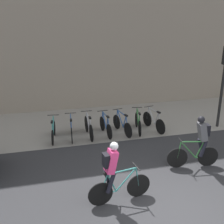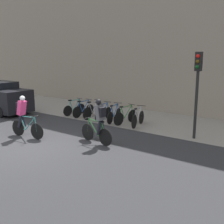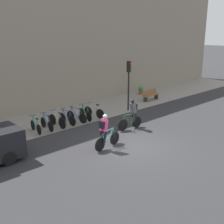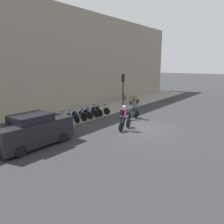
# 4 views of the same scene
# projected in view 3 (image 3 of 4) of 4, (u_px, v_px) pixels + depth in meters

# --- Properties ---
(ground) EXTENTS (200.00, 200.00, 0.00)m
(ground) POSITION_uv_depth(u_px,v_px,m) (135.00, 147.00, 14.08)
(ground) COLOR #2B2B2D
(kerb_strip) EXTENTS (44.00, 4.50, 0.01)m
(kerb_strip) POSITION_uv_depth(u_px,v_px,m) (61.00, 118.00, 18.83)
(kerb_strip) COLOR gray
(kerb_strip) RESTS_ON ground
(building_facade) EXTENTS (44.00, 0.60, 9.93)m
(building_facade) POSITION_uv_depth(u_px,v_px,m) (36.00, 41.00, 19.24)
(building_facade) COLOR gray
(building_facade) RESTS_ON ground
(cyclist_pink) EXTENTS (1.78, 0.50, 1.78)m
(cyclist_pink) POSITION_uv_depth(u_px,v_px,m) (105.00, 131.00, 13.59)
(cyclist_pink) COLOR black
(cyclist_pink) RESTS_ON ground
(cyclist_grey) EXTENTS (1.72, 0.52, 1.79)m
(cyclist_grey) POSITION_uv_depth(u_px,v_px,m) (132.00, 113.00, 16.47)
(cyclist_grey) COLOR black
(cyclist_grey) RESTS_ON ground
(parked_bike_0) EXTENTS (0.46, 1.55, 0.94)m
(parked_bike_0) POSITION_uv_depth(u_px,v_px,m) (36.00, 126.00, 15.99)
(parked_bike_0) COLOR black
(parked_bike_0) RESTS_ON ground
(parked_bike_1) EXTENTS (0.46, 1.63, 0.95)m
(parked_bike_1) POSITION_uv_depth(u_px,v_px,m) (47.00, 123.00, 16.45)
(parked_bike_1) COLOR black
(parked_bike_1) RESTS_ON ground
(parked_bike_2) EXTENTS (0.46, 1.72, 0.98)m
(parked_bike_2) POSITION_uv_depth(u_px,v_px,m) (57.00, 120.00, 16.92)
(parked_bike_2) COLOR black
(parked_bike_2) RESTS_ON ground
(parked_bike_3) EXTENTS (0.46, 1.58, 0.95)m
(parked_bike_3) POSITION_uv_depth(u_px,v_px,m) (67.00, 118.00, 17.39)
(parked_bike_3) COLOR black
(parked_bike_3) RESTS_ON ground
(parked_bike_4) EXTENTS (0.50, 1.66, 0.95)m
(parked_bike_4) POSITION_uv_depth(u_px,v_px,m) (77.00, 116.00, 17.86)
(parked_bike_4) COLOR black
(parked_bike_4) RESTS_ON ground
(parked_bike_5) EXTENTS (0.48, 1.65, 0.97)m
(parked_bike_5) POSITION_uv_depth(u_px,v_px,m) (86.00, 114.00, 18.33)
(parked_bike_5) COLOR black
(parked_bike_5) RESTS_ON ground
(parked_bike_6) EXTENTS (0.50, 1.67, 0.96)m
(parked_bike_6) POSITION_uv_depth(u_px,v_px,m) (94.00, 112.00, 18.80)
(parked_bike_6) COLOR black
(parked_bike_6) RESTS_ON ground
(traffic_light_pole) EXTENTS (0.26, 0.30, 3.57)m
(traffic_light_pole) POSITION_uv_depth(u_px,v_px,m) (129.00, 77.00, 19.91)
(traffic_light_pole) COLOR black
(traffic_light_pole) RESTS_ON ground
(bench) EXTENTS (1.75, 0.44, 0.89)m
(bench) POSITION_uv_depth(u_px,v_px,m) (151.00, 95.00, 23.43)
(bench) COLOR brown
(bench) RESTS_ON ground
(potted_plant) EXTENTS (0.48, 0.48, 0.78)m
(potted_plant) POSITION_uv_depth(u_px,v_px,m) (141.00, 90.00, 25.61)
(potted_plant) COLOR brown
(potted_plant) RESTS_ON ground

